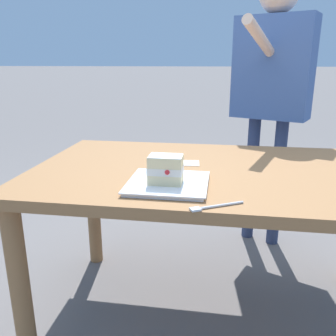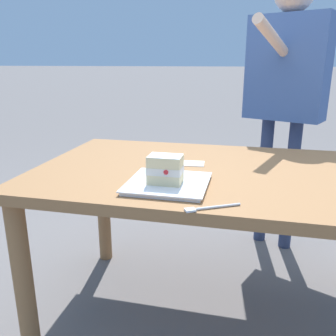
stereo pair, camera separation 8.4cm
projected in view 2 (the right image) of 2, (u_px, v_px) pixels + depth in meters
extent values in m
plane|color=slate|center=(215.00, 317.00, 1.58)|extent=(160.00, 160.00, 0.00)
cylinder|color=olive|center=(24.00, 283.00, 1.28)|extent=(0.07, 0.07, 0.65)
cylinder|color=olive|center=(103.00, 206.00, 1.97)|extent=(0.07, 0.07, 0.65)
cube|color=olive|center=(222.00, 175.00, 1.38)|extent=(1.46, 0.85, 0.04)
cube|color=white|center=(168.00, 184.00, 1.20)|extent=(0.26, 0.26, 0.01)
cube|color=white|center=(168.00, 182.00, 1.20)|extent=(0.27, 0.27, 0.00)
cube|color=beige|center=(165.00, 178.00, 1.18)|extent=(0.11, 0.08, 0.03)
cube|color=white|center=(165.00, 170.00, 1.17)|extent=(0.11, 0.08, 0.02)
sphere|color=red|center=(157.00, 167.00, 1.21)|extent=(0.01, 0.01, 0.01)
sphere|color=red|center=(167.00, 166.00, 1.20)|extent=(0.02, 0.02, 0.02)
sphere|color=red|center=(166.00, 172.00, 1.13)|extent=(0.02, 0.02, 0.02)
cube|color=beige|center=(165.00, 161.00, 1.16)|extent=(0.11, 0.08, 0.03)
cube|color=white|center=(165.00, 156.00, 1.16)|extent=(0.11, 0.07, 0.00)
cylinder|color=silver|center=(218.00, 207.00, 1.02)|extent=(0.13, 0.07, 0.01)
cube|color=silver|center=(190.00, 210.00, 1.00)|extent=(0.04, 0.04, 0.01)
cube|color=silver|center=(186.00, 163.00, 1.46)|extent=(0.15, 0.09, 0.00)
cylinder|color=navy|center=(264.00, 181.00, 2.17)|extent=(0.07, 0.07, 0.78)
cylinder|color=navy|center=(290.00, 187.00, 2.07)|extent=(0.07, 0.07, 0.78)
cube|color=#42609E|center=(288.00, 68.00, 1.93)|extent=(0.46, 0.34, 0.55)
cylinder|color=beige|center=(274.00, 40.00, 1.71)|extent=(0.23, 0.43, 0.20)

